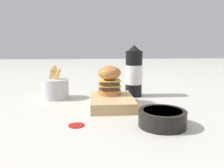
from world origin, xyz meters
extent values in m
plane|color=#B7B2A8|center=(0.00, 0.00, 0.00)|extent=(6.00, 6.00, 0.00)
cube|color=tan|center=(0.02, 0.05, 0.02)|extent=(0.23, 0.16, 0.04)
cylinder|color=#AD6B33|center=(-0.03, 0.04, 0.05)|extent=(0.09, 0.09, 0.02)
cylinder|color=#4C3323|center=(-0.03, 0.04, 0.07)|extent=(0.08, 0.08, 0.02)
cube|color=#EAC656|center=(-0.03, 0.04, 0.08)|extent=(0.09, 0.09, 0.00)
cylinder|color=#4C3323|center=(-0.03, 0.04, 0.09)|extent=(0.08, 0.08, 0.02)
cube|color=#EAC656|center=(-0.03, 0.04, 0.10)|extent=(0.09, 0.09, 0.00)
ellipsoid|color=#AD6B33|center=(-0.03, 0.04, 0.12)|extent=(0.09, 0.09, 0.06)
cylinder|color=black|center=(-0.16, 0.16, 0.10)|extent=(0.08, 0.08, 0.21)
cylinder|color=silver|center=(-0.16, 0.16, 0.10)|extent=(0.08, 0.08, 0.09)
cone|color=black|center=(-0.16, 0.16, 0.22)|extent=(0.06, 0.06, 0.03)
cylinder|color=#B7B7BC|center=(-0.13, -0.19, 0.04)|extent=(0.11, 0.11, 0.09)
cube|color=#E5B760|center=(-0.15, -0.21, 0.09)|extent=(0.03, 0.03, 0.08)
cube|color=#E5B760|center=(-0.14, -0.20, 0.08)|extent=(0.02, 0.01, 0.06)
cube|color=#E5B760|center=(-0.14, -0.18, 0.10)|extent=(0.01, 0.02, 0.09)
cube|color=#E5B760|center=(-0.15, -0.20, 0.09)|extent=(0.02, 0.01, 0.09)
cube|color=#E5B760|center=(-0.13, -0.18, 0.09)|extent=(0.02, 0.03, 0.08)
cube|color=#E5B760|center=(-0.15, -0.20, 0.09)|extent=(0.03, 0.03, 0.09)
cube|color=#E5B760|center=(-0.13, -0.18, 0.08)|extent=(0.03, 0.02, 0.06)
cylinder|color=black|center=(0.23, 0.18, 0.02)|extent=(0.14, 0.14, 0.05)
cylinder|color=#CC4C33|center=(0.23, 0.18, 0.05)|extent=(0.11, 0.11, 0.01)
cylinder|color=#B2B2B7|center=(-0.26, 0.08, 0.01)|extent=(0.12, 0.09, 0.01)
ellipsoid|color=#B2B2B7|center=(-0.33, 0.03, 0.01)|extent=(0.05, 0.05, 0.01)
cylinder|color=#9E140F|center=(0.21, -0.07, 0.00)|extent=(0.05, 0.05, 0.00)
camera|label=1|loc=(0.82, -0.01, 0.23)|focal=35.00mm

